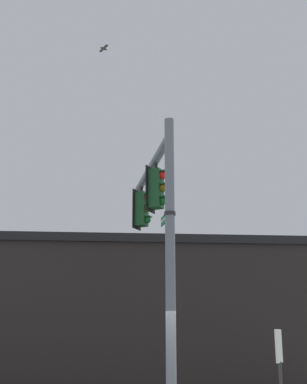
{
  "coord_description": "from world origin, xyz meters",
  "views": [
    {
      "loc": [
        10.9,
        4.59,
        1.98
      ],
      "look_at": [
        -1.68,
        -1.19,
        5.75
      ],
      "focal_mm": 49.57,
      "sensor_mm": 36.0,
      "label": 1
    }
  ],
  "objects_px": {
    "historical_marker": "(280,361)",
    "street_name_sign": "(167,216)",
    "traffic_light_mid_inner": "(142,209)",
    "bird_flying": "(104,48)",
    "traffic_light_nearest_pole": "(157,188)"
  },
  "relations": [
    {
      "from": "historical_marker",
      "to": "street_name_sign",
      "type": "bearing_deg",
      "value": -47.18
    },
    {
      "from": "street_name_sign",
      "to": "historical_marker",
      "type": "distance_m",
      "value": 4.28
    },
    {
      "from": "traffic_light_mid_inner",
      "to": "bird_flying",
      "type": "xyz_separation_m",
      "value": [
        4.26,
        1.0,
        3.0
      ]
    },
    {
      "from": "traffic_light_nearest_pole",
      "to": "street_name_sign",
      "type": "relative_size",
      "value": 1.39
    },
    {
      "from": "traffic_light_mid_inner",
      "to": "historical_marker",
      "type": "xyz_separation_m",
      "value": [
        1.21,
        4.18,
        -4.34
      ]
    },
    {
      "from": "traffic_light_mid_inner",
      "to": "bird_flying",
      "type": "distance_m",
      "value": 5.3
    },
    {
      "from": "traffic_light_nearest_pole",
      "to": "bird_flying",
      "type": "xyz_separation_m",
      "value": [
        2.32,
        -0.37,
        3.0
      ]
    },
    {
      "from": "traffic_light_nearest_pole",
      "to": "street_name_sign",
      "type": "distance_m",
      "value": 1.74
    },
    {
      "from": "traffic_light_mid_inner",
      "to": "traffic_light_nearest_pole",
      "type": "bearing_deg",
      "value": 35.15
    },
    {
      "from": "traffic_light_mid_inner",
      "to": "street_name_sign",
      "type": "distance_m",
      "value": 3.91
    },
    {
      "from": "traffic_light_nearest_pole",
      "to": "bird_flying",
      "type": "relative_size",
      "value": 4.22
    },
    {
      "from": "street_name_sign",
      "to": "traffic_light_nearest_pole",
      "type": "bearing_deg",
      "value": -145.57
    },
    {
      "from": "traffic_light_nearest_pole",
      "to": "historical_marker",
      "type": "bearing_deg",
      "value": 104.69
    },
    {
      "from": "bird_flying",
      "to": "historical_marker",
      "type": "height_order",
      "value": "bird_flying"
    },
    {
      "from": "historical_marker",
      "to": "traffic_light_mid_inner",
      "type": "bearing_deg",
      "value": -106.13
    }
  ]
}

